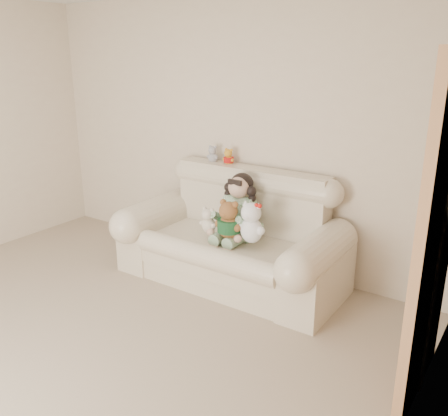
% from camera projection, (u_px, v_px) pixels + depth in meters
% --- Properties ---
extents(floor, '(5.00, 5.00, 0.00)m').
position_uv_depth(floor, '(17.00, 377.00, 3.23)').
color(floor, gray).
rests_on(floor, ground).
extents(wall_back, '(4.50, 0.00, 4.50)m').
position_uv_depth(wall_back, '(226.00, 133.00, 4.79)').
color(wall_back, beige).
rests_on(wall_back, ground).
extents(wall_right, '(0.00, 5.00, 5.00)m').
position_uv_depth(wall_right, '(366.00, 292.00, 1.62)').
color(wall_right, beige).
rests_on(wall_right, ground).
extents(sofa, '(2.10, 0.95, 1.03)m').
position_uv_depth(sofa, '(230.00, 230.00, 4.43)').
color(sofa, '#FFE9CD').
rests_on(sofa, floor).
extents(door_panel, '(0.06, 0.90, 2.10)m').
position_uv_depth(door_panel, '(436.00, 235.00, 2.81)').
color(door_panel, tan).
rests_on(door_panel, floor).
extents(seated_child, '(0.38, 0.46, 0.62)m').
position_uv_depth(seated_child, '(239.00, 206.00, 4.40)').
color(seated_child, '#337636').
rests_on(seated_child, sofa).
extents(brown_teddy, '(0.28, 0.22, 0.41)m').
position_uv_depth(brown_teddy, '(229.00, 216.00, 4.21)').
color(brown_teddy, brown).
rests_on(brown_teddy, sofa).
extents(white_cat, '(0.34, 0.31, 0.43)m').
position_uv_depth(white_cat, '(252.00, 218.00, 4.12)').
color(white_cat, white).
rests_on(white_cat, sofa).
extents(cream_teddy, '(0.19, 0.16, 0.28)m').
position_uv_depth(cream_teddy, '(209.00, 218.00, 4.37)').
color(cream_teddy, beige).
rests_on(cream_teddy, sofa).
extents(yellow_mini_bear, '(0.15, 0.12, 0.20)m').
position_uv_depth(yellow_mini_bear, '(229.00, 155.00, 4.70)').
color(yellow_mini_bear, gold).
rests_on(yellow_mini_bear, sofa).
extents(grey_mini_plush, '(0.15, 0.12, 0.21)m').
position_uv_depth(grey_mini_plush, '(213.00, 153.00, 4.80)').
color(grey_mini_plush, '#AAAAB1').
rests_on(grey_mini_plush, sofa).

